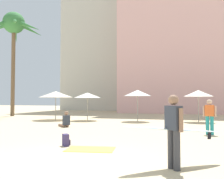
{
  "coord_description": "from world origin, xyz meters",
  "views": [
    {
      "loc": [
        2.95,
        -5.97,
        1.62
      ],
      "look_at": [
        -0.23,
        5.23,
        2.1
      ],
      "focal_mm": 40.94,
      "sensor_mm": 36.0,
      "label": 1
    }
  ],
  "objects_px": {
    "palm_tree_left": "(14,28)",
    "cafe_umbrella_4": "(87,95)",
    "cafe_umbrella_3": "(137,93)",
    "beach_towel": "(90,149)",
    "person_near_left": "(174,129)",
    "cafe_umbrella_0": "(56,94)",
    "backpack": "(66,140)",
    "person_mid_right": "(65,121)",
    "cafe_umbrella_2": "(198,93)",
    "person_mid_center": "(210,115)"
  },
  "relations": [
    {
      "from": "cafe_umbrella_0",
      "to": "cafe_umbrella_2",
      "type": "distance_m",
      "value": 11.25
    },
    {
      "from": "cafe_umbrella_2",
      "to": "beach_towel",
      "type": "distance_m",
      "value": 12.79
    },
    {
      "from": "palm_tree_left",
      "to": "person_near_left",
      "type": "height_order",
      "value": "palm_tree_left"
    },
    {
      "from": "backpack",
      "to": "person_mid_right",
      "type": "relative_size",
      "value": 0.44
    },
    {
      "from": "cafe_umbrella_2",
      "to": "beach_towel",
      "type": "relative_size",
      "value": 1.51
    },
    {
      "from": "cafe_umbrella_3",
      "to": "person_mid_right",
      "type": "bearing_deg",
      "value": -123.51
    },
    {
      "from": "palm_tree_left",
      "to": "person_mid_right",
      "type": "distance_m",
      "value": 15.45
    },
    {
      "from": "cafe_umbrella_0",
      "to": "cafe_umbrella_4",
      "type": "relative_size",
      "value": 1.26
    },
    {
      "from": "cafe_umbrella_3",
      "to": "cafe_umbrella_4",
      "type": "bearing_deg",
      "value": -177.52
    },
    {
      "from": "cafe_umbrella_3",
      "to": "cafe_umbrella_0",
      "type": "bearing_deg",
      "value": -177.42
    },
    {
      "from": "cafe_umbrella_2",
      "to": "palm_tree_left",
      "type": "bearing_deg",
      "value": 172.69
    },
    {
      "from": "palm_tree_left",
      "to": "cafe_umbrella_3",
      "type": "bearing_deg",
      "value": -12.25
    },
    {
      "from": "cafe_umbrella_2",
      "to": "cafe_umbrella_4",
      "type": "relative_size",
      "value": 1.06
    },
    {
      "from": "cafe_umbrella_0",
      "to": "backpack",
      "type": "distance_m",
      "value": 12.51
    },
    {
      "from": "cafe_umbrella_3",
      "to": "person_near_left",
      "type": "xyz_separation_m",
      "value": [
        3.2,
        -12.99,
        -1.22
      ]
    },
    {
      "from": "cafe_umbrella_0",
      "to": "person_near_left",
      "type": "bearing_deg",
      "value": -51.84
    },
    {
      "from": "person_mid_right",
      "to": "cafe_umbrella_4",
      "type": "bearing_deg",
      "value": -46.41
    },
    {
      "from": "backpack",
      "to": "person_mid_center",
      "type": "relative_size",
      "value": 0.26
    },
    {
      "from": "cafe_umbrella_0",
      "to": "person_mid_right",
      "type": "bearing_deg",
      "value": -56.16
    },
    {
      "from": "cafe_umbrella_2",
      "to": "person_near_left",
      "type": "xyz_separation_m",
      "value": [
        -1.25,
        -13.6,
        -1.17
      ]
    },
    {
      "from": "person_mid_center",
      "to": "person_mid_right",
      "type": "distance_m",
      "value": 8.15
    },
    {
      "from": "beach_towel",
      "to": "backpack",
      "type": "relative_size",
      "value": 3.71
    },
    {
      "from": "person_mid_right",
      "to": "cafe_umbrella_0",
      "type": "bearing_deg",
      "value": -18.9
    },
    {
      "from": "palm_tree_left",
      "to": "backpack",
      "type": "xyz_separation_m",
      "value": [
        12.75,
        -13.91,
        -8.81
      ]
    },
    {
      "from": "palm_tree_left",
      "to": "backpack",
      "type": "height_order",
      "value": "palm_tree_left"
    },
    {
      "from": "cafe_umbrella_0",
      "to": "cafe_umbrella_3",
      "type": "xyz_separation_m",
      "value": [
        6.77,
        0.31,
        0.06
      ]
    },
    {
      "from": "beach_towel",
      "to": "backpack",
      "type": "bearing_deg",
      "value": 161.75
    },
    {
      "from": "cafe_umbrella_0",
      "to": "beach_towel",
      "type": "xyz_separation_m",
      "value": [
        7.23,
        -11.05,
        -2.08
      ]
    },
    {
      "from": "cafe_umbrella_0",
      "to": "cafe_umbrella_4",
      "type": "xyz_separation_m",
      "value": [
        2.74,
        0.13,
        -0.09
      ]
    },
    {
      "from": "cafe_umbrella_2",
      "to": "person_mid_right",
      "type": "height_order",
      "value": "cafe_umbrella_2"
    },
    {
      "from": "cafe_umbrella_0",
      "to": "person_near_left",
      "type": "distance_m",
      "value": 16.17
    },
    {
      "from": "cafe_umbrella_2",
      "to": "person_mid_center",
      "type": "relative_size",
      "value": 1.43
    },
    {
      "from": "palm_tree_left",
      "to": "cafe_umbrella_0",
      "type": "xyz_separation_m",
      "value": [
        6.57,
        -3.2,
        -6.92
      ]
    },
    {
      "from": "person_mid_center",
      "to": "cafe_umbrella_4",
      "type": "bearing_deg",
      "value": -118.24
    },
    {
      "from": "palm_tree_left",
      "to": "person_near_left",
      "type": "bearing_deg",
      "value": -43.85
    },
    {
      "from": "palm_tree_left",
      "to": "cafe_umbrella_4",
      "type": "relative_size",
      "value": 4.83
    },
    {
      "from": "beach_towel",
      "to": "person_near_left",
      "type": "height_order",
      "value": "person_near_left"
    },
    {
      "from": "cafe_umbrella_2",
      "to": "person_near_left",
      "type": "distance_m",
      "value": 13.71
    },
    {
      "from": "cafe_umbrella_0",
      "to": "cafe_umbrella_2",
      "type": "relative_size",
      "value": 1.19
    },
    {
      "from": "cafe_umbrella_0",
      "to": "cafe_umbrella_4",
      "type": "distance_m",
      "value": 2.75
    },
    {
      "from": "cafe_umbrella_0",
      "to": "person_mid_center",
      "type": "xyz_separation_m",
      "value": [
        11.34,
        -6.19,
        -1.19
      ]
    },
    {
      "from": "palm_tree_left",
      "to": "cafe_umbrella_3",
      "type": "xyz_separation_m",
      "value": [
        13.34,
        -2.9,
        -6.86
      ]
    },
    {
      "from": "cafe_umbrella_3",
      "to": "beach_towel",
      "type": "xyz_separation_m",
      "value": [
        0.46,
        -11.36,
        -2.14
      ]
    },
    {
      "from": "person_near_left",
      "to": "person_mid_center",
      "type": "height_order",
      "value": "person_near_left"
    },
    {
      "from": "cafe_umbrella_0",
      "to": "cafe_umbrella_4",
      "type": "height_order",
      "value": "cafe_umbrella_0"
    },
    {
      "from": "cafe_umbrella_2",
      "to": "beach_towel",
      "type": "bearing_deg",
      "value": -108.39
    },
    {
      "from": "cafe_umbrella_2",
      "to": "cafe_umbrella_3",
      "type": "relative_size",
      "value": 0.98
    },
    {
      "from": "cafe_umbrella_2",
      "to": "person_mid_right",
      "type": "xyz_separation_m",
      "value": [
        -7.91,
        -5.85,
        -1.76
      ]
    },
    {
      "from": "cafe_umbrella_2",
      "to": "person_mid_center",
      "type": "distance_m",
      "value": 7.21
    },
    {
      "from": "backpack",
      "to": "person_near_left",
      "type": "distance_m",
      "value": 4.33
    }
  ]
}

